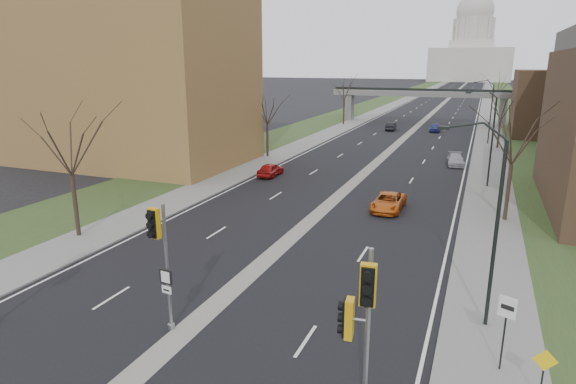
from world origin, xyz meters
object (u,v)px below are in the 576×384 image
Objects in this scene: signal_pole_right at (360,313)px; car_right_near at (388,202)px; signal_pole_median at (160,246)px; car_right_far at (435,128)px; car_left_near at (270,169)px; speed_limit_sign at (506,320)px; car_right_mid at (456,160)px; warning_sign at (544,368)px; car_left_far at (391,126)px.

signal_pole_right is 23.64m from car_right_near.
signal_pole_median reaches higher than car_right_far.
car_right_far reaches higher than car_left_near.
speed_limit_sign reaches higher than car_right_near.
signal_pole_right is at bearing -97.55° from car_right_mid.
car_left_far is at bearing 102.20° from warning_sign.
car_right_mid is at bearing -81.69° from car_right_far.
car_left_near is 0.93× the size of car_right_mid.
car_right_near is (13.17, -7.19, -0.03)m from car_left_near.
signal_pole_right reaches higher than car_right_mid.
speed_limit_sign is 0.72× the size of car_left_far.
speed_limit_sign is 20.27m from car_right_near.
car_left_near reaches higher than car_left_far.
warning_sign reaches higher than car_right_mid.
car_right_near is 20.13m from car_right_mid.
speed_limit_sign reaches higher than car_right_mid.
signal_pole_right reaches higher than warning_sign.
car_right_near is (-3.33, 23.20, -3.16)m from signal_pole_right.
car_left_far is at bearing -98.37° from car_left_near.
speed_limit_sign is 33.24m from car_left_near.
car_right_mid is at bearing 82.48° from signal_pole_right.
car_left_near is (-20.77, 25.92, -1.45)m from speed_limit_sign.
signal_pole_median is at bearing -178.63° from warning_sign.
signal_pole_median is 1.37× the size of car_left_far.
car_right_mid is at bearing 82.97° from signal_pole_median.
car_right_mid is (0.44, 42.97, -3.19)m from signal_pole_right.
signal_pole_right is 34.71m from car_left_near.
car_left_near is (-7.75, 28.25, -3.19)m from signal_pole_median.
car_left_far is (-11.49, 69.31, -3.14)m from signal_pole_right.
car_right_mid is at bearing 117.83° from speed_limit_sign.
signal_pole_median is 68.33m from car_right_far.
signal_pole_median is at bearing 159.33° from signal_pole_right.
car_left_far is 46.83m from car_right_near.
signal_pole_right is 1.43× the size of car_left_far.
warning_sign is (14.19, 0.87, -2.47)m from signal_pole_median.
car_right_near is (5.42, 21.06, -3.22)m from signal_pole_median.
car_left_near is at bearing 110.99° from signal_pole_median.
car_right_near is at bearing -90.42° from car_right_far.
signal_pole_median is 0.96× the size of signal_pole_right.
signal_pole_right is 1.45× the size of car_left_near.
car_right_far reaches higher than car_right_near.
warning_sign is (1.17, -1.46, -0.72)m from speed_limit_sign.
car_right_near is at bearing 91.24° from signal_pole_right.
signal_pole_median is 21.98m from car_right_near.
car_left_near is at bearing 152.09° from car_right_near.
speed_limit_sign reaches higher than car_left_far.
car_right_far reaches higher than car_right_mid.
signal_pole_right is 70.32m from car_left_far.
car_right_mid is (3.77, 19.78, -0.03)m from car_right_near.
warning_sign is 35.09m from car_left_near.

